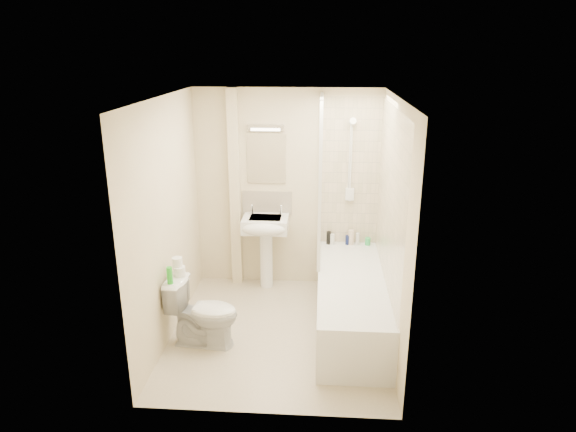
{
  "coord_description": "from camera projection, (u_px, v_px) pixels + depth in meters",
  "views": [
    {
      "loc": [
        0.42,
        -4.68,
        2.84
      ],
      "look_at": [
        0.09,
        0.2,
        1.22
      ],
      "focal_mm": 32.0,
      "sensor_mm": 36.0,
      "label": 1
    }
  ],
  "objects": [
    {
      "name": "ceiling",
      "position": [
        277.0,
        98.0,
        4.6
      ],
      "size": [
        2.2,
        2.5,
        0.02
      ],
      "primitive_type": "cube",
      "color": "white",
      "rests_on": "wall_back"
    },
    {
      "name": "strip_light",
      "position": [
        266.0,
        127.0,
        5.91
      ],
      "size": [
        0.42,
        0.07,
        0.07
      ],
      "primitive_type": "cube",
      "color": "silver",
      "rests_on": "wall_back"
    },
    {
      "name": "bottle_white_a",
      "position": [
        332.0,
        239.0,
        6.22
      ],
      "size": [
        0.06,
        0.06,
        0.13
      ],
      "primitive_type": "cylinder",
      "color": "white",
      "rests_on": "bathtub"
    },
    {
      "name": "bottle_white_b",
      "position": [
        358.0,
        239.0,
        6.2
      ],
      "size": [
        0.05,
        0.05,
        0.15
      ],
      "primitive_type": "cylinder",
      "color": "silver",
      "rests_on": "bathtub"
    },
    {
      "name": "toilet_roll_lower",
      "position": [
        179.0,
        271.0,
        5.03
      ],
      "size": [
        0.12,
        0.12,
        0.09
      ],
      "primitive_type": "cylinder",
      "color": "white",
      "rests_on": "toilet"
    },
    {
      "name": "wall_right",
      "position": [
        392.0,
        226.0,
        4.9
      ],
      "size": [
        0.02,
        2.5,
        2.4
      ],
      "primitive_type": "cube",
      "color": "beige",
      "rests_on": "ground"
    },
    {
      "name": "tile_back",
      "position": [
        350.0,
        173.0,
        6.03
      ],
      "size": [
        0.7,
        0.01,
        1.75
      ],
      "primitive_type": "cube",
      "color": "beige",
      "rests_on": "wall_back"
    },
    {
      "name": "pipe_boxing",
      "position": [
        235.0,
        190.0,
        6.14
      ],
      "size": [
        0.12,
        0.12,
        2.4
      ],
      "primitive_type": "cube",
      "color": "beige",
      "rests_on": "ground"
    },
    {
      "name": "wall_back",
      "position": [
        287.0,
        190.0,
        6.16
      ],
      "size": [
        2.2,
        0.02,
        2.4
      ],
      "primitive_type": "cube",
      "color": "beige",
      "rests_on": "ground"
    },
    {
      "name": "bottle_green",
      "position": [
        368.0,
        241.0,
        6.2
      ],
      "size": [
        0.06,
        0.06,
        0.09
      ],
      "primitive_type": "cylinder",
      "color": "#32C45A",
      "rests_on": "bathtub"
    },
    {
      "name": "toilet",
      "position": [
        203.0,
        312.0,
        5.05
      ],
      "size": [
        0.53,
        0.76,
        0.69
      ],
      "primitive_type": "imported",
      "rotation": [
        0.0,
        0.0,
        1.47
      ],
      "color": "white",
      "rests_on": "ground"
    },
    {
      "name": "mirror",
      "position": [
        266.0,
        159.0,
        6.04
      ],
      "size": [
        0.46,
        0.01,
        0.6
      ],
      "primitive_type": "cube",
      "color": "white",
      "rests_on": "wall_back"
    },
    {
      "name": "bathtub",
      "position": [
        351.0,
        301.0,
        5.4
      ],
      "size": [
        0.7,
        2.1,
        0.55
      ],
      "color": "white",
      "rests_on": "ground"
    },
    {
      "name": "bottle_blue",
      "position": [
        348.0,
        240.0,
        6.21
      ],
      "size": [
        0.05,
        0.05,
        0.11
      ],
      "primitive_type": "cylinder",
      "color": "#121C51",
      "rests_on": "bathtub"
    },
    {
      "name": "bottle_black_a",
      "position": [
        329.0,
        238.0,
        6.22
      ],
      "size": [
        0.05,
        0.05,
        0.16
      ],
      "primitive_type": "cylinder",
      "color": "black",
      "rests_on": "bathtub"
    },
    {
      "name": "floor",
      "position": [
        279.0,
        332.0,
        5.35
      ],
      "size": [
        2.5,
        2.5,
        0.0
      ],
      "primitive_type": "plane",
      "color": "beige",
      "rests_on": "ground"
    },
    {
      "name": "bottle_cream",
      "position": [
        351.0,
        237.0,
        6.2
      ],
      "size": [
        0.07,
        0.07,
        0.19
      ],
      "primitive_type": "cylinder",
      "color": "beige",
      "rests_on": "bathtub"
    },
    {
      "name": "shower_fixture",
      "position": [
        351.0,
        163.0,
        5.95
      ],
      "size": [
        0.1,
        0.16,
        0.99
      ],
      "color": "white",
      "rests_on": "wall_back"
    },
    {
      "name": "wall_left",
      "position": [
        167.0,
        221.0,
        5.05
      ],
      "size": [
        0.02,
        2.5,
        2.4
      ],
      "primitive_type": "cube",
      "color": "beige",
      "rests_on": "ground"
    },
    {
      "name": "pedestal_sink",
      "position": [
        265.0,
        233.0,
        6.1
      ],
      "size": [
        0.54,
        0.49,
        1.04
      ],
      "color": "white",
      "rests_on": "ground"
    },
    {
      "name": "shower_screen",
      "position": [
        320.0,
        179.0,
        5.63
      ],
      "size": [
        0.04,
        0.92,
        1.8
      ],
      "color": "white",
      "rests_on": "bathtub"
    },
    {
      "name": "splashback",
      "position": [
        267.0,
        203.0,
        6.22
      ],
      "size": [
        0.6,
        0.02,
        0.3
      ],
      "primitive_type": "cube",
      "color": "beige",
      "rests_on": "wall_back"
    },
    {
      "name": "tile_right",
      "position": [
        390.0,
        198.0,
        5.02
      ],
      "size": [
        0.01,
        2.1,
        1.75
      ],
      "primitive_type": "cube",
      "color": "beige",
      "rests_on": "wall_right"
    },
    {
      "name": "toilet_roll_upper",
      "position": [
        177.0,
        262.0,
        5.01
      ],
      "size": [
        0.1,
        0.1,
        0.09
      ],
      "primitive_type": "cylinder",
      "color": "white",
      "rests_on": "toilet_roll_lower"
    },
    {
      "name": "green_bottle",
      "position": [
        170.0,
        275.0,
        4.85
      ],
      "size": [
        0.05,
        0.05,
        0.17
      ],
      "primitive_type": "cylinder",
      "color": "green",
      "rests_on": "toilet"
    }
  ]
}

